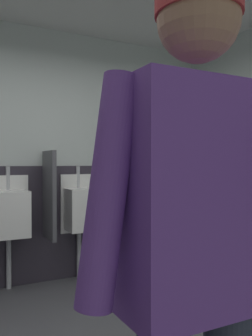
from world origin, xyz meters
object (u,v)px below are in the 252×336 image
Objects in this scene: urinal_middle at (82,209)px; soap_dispenser at (122,151)px; person at (200,246)px; urinal_left at (10,213)px.

soap_dispenser is at bearing 12.29° from urinal_middle.
person is (-0.70, -2.84, 0.27)m from urinal_middle.
urinal_left is 1.45m from soap_dispenser.
urinal_left is at bearing -174.74° from soap_dispenser.
soap_dispenser is (0.55, 0.12, 0.65)m from urinal_middle.
urinal_left is 2.86m from person.
urinal_left is 6.89× the size of soap_dispenser.
urinal_left is 0.75m from urinal_middle.
urinal_middle is at bearing -167.71° from soap_dispenser.
urinal_middle is 2.94m from person.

